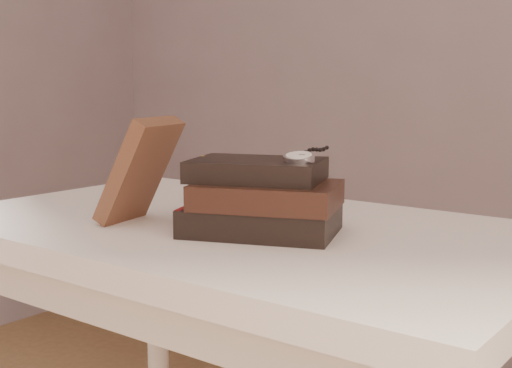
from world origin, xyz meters
The scene contains 5 objects.
table centered at (0.00, 0.35, 0.66)m, with size 1.00×0.60×0.75m.
book_stack centered at (0.08, 0.31, 0.80)m, with size 0.27×0.22×0.11m.
journal centered at (-0.13, 0.25, 0.84)m, with size 0.03×0.11×0.18m, color #44261A.
pocket_watch centered at (0.14, 0.32, 0.87)m, with size 0.06×0.15×0.02m.
eyeglasses centered at (-0.03, 0.35, 0.81)m, with size 0.13×0.13×0.05m.
Camera 1 is at (0.69, -0.52, 0.98)m, focal length 48.44 mm.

